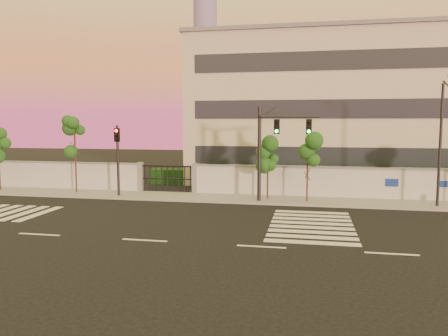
{
  "coord_description": "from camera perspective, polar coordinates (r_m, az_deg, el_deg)",
  "views": [
    {
      "loc": [
        6.85,
        -17.18,
        5.0
      ],
      "look_at": [
        2.27,
        6.0,
        2.54
      ],
      "focal_mm": 35.0,
      "sensor_mm": 36.0,
      "label": 1
    }
  ],
  "objects": [
    {
      "name": "traffic_signal_main",
      "position": [
        26.96,
        6.24,
        3.29
      ],
      "size": [
        3.71,
        1.24,
        5.96
      ],
      "rotation": [
        0.0,
        0.0,
        0.3
      ],
      "color": "black",
      "rests_on": "ground"
    },
    {
      "name": "streetlight_east",
      "position": [
        27.95,
        26.51,
        3.47
      ],
      "size": [
        0.45,
        1.82,
        7.58
      ],
      "color": "black",
      "rests_on": "ground"
    },
    {
      "name": "sidewalk",
      "position": [
        28.94,
        -2.69,
        -3.86
      ],
      "size": [
        60.0,
        3.0,
        0.15
      ],
      "primitive_type": "cube",
      "color": "gray",
      "rests_on": "ground"
    },
    {
      "name": "institutional_building",
      "position": [
        39.24,
        14.44,
        7.45
      ],
      "size": [
        24.4,
        12.4,
        12.25
      ],
      "color": "beige",
      "rests_on": "ground"
    },
    {
      "name": "ground",
      "position": [
        19.16,
        -10.33,
        -9.28
      ],
      "size": [
        120.0,
        120.0,
        0.0
      ],
      "primitive_type": "plane",
      "color": "black",
      "rests_on": "ground"
    },
    {
      "name": "street_tree_e",
      "position": [
        27.2,
        10.92,
        1.76
      ],
      "size": [
        1.38,
        1.1,
        4.17
      ],
      "color": "#382314",
      "rests_on": "ground"
    },
    {
      "name": "hedge_row",
      "position": [
        32.69,
        1.07,
        -1.41
      ],
      "size": [
        41.0,
        4.25,
        1.8
      ],
      "color": "black",
      "rests_on": "ground"
    },
    {
      "name": "traffic_signal_secondary",
      "position": [
        29.75,
        -13.73,
        2.05
      ],
      "size": [
        0.38,
        0.35,
        4.83
      ],
      "rotation": [
        0.0,
        0.0,
        -0.34
      ],
      "color": "black",
      "rests_on": "ground"
    },
    {
      "name": "perimeter_wall",
      "position": [
        30.21,
        -1.82,
        -1.53
      ],
      "size": [
        60.0,
        0.36,
        2.2
      ],
      "color": "#ACAFB3",
      "rests_on": "ground"
    },
    {
      "name": "street_tree_c",
      "position": [
        31.94,
        -18.87,
        3.81
      ],
      "size": [
        1.4,
        1.12,
        5.43
      ],
      "color": "#382314",
      "rests_on": "ground"
    },
    {
      "name": "distant_skyscraper",
      "position": [
        311.01,
        -2.47,
        16.5
      ],
      "size": [
        16.0,
        16.0,
        118.0
      ],
      "color": "slate",
      "rests_on": "ground"
    },
    {
      "name": "street_tree_d",
      "position": [
        27.87,
        5.79,
        1.88
      ],
      "size": [
        1.35,
        1.08,
        4.13
      ],
      "color": "#382314",
      "rests_on": "ground"
    },
    {
      "name": "road_markings",
      "position": [
        23.12,
        -10.57,
        -6.63
      ],
      "size": [
        57.0,
        7.62,
        0.02
      ],
      "color": "silver",
      "rests_on": "ground"
    }
  ]
}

